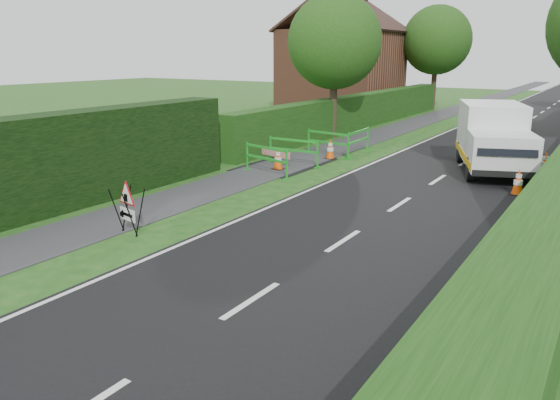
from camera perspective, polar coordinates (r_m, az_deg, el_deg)
The scene contains 20 objects.
ground at distance 10.16m, azimuth -18.15°, elevation -8.85°, with size 120.00×120.00×0.00m, color #164513.
road_surface at distance 41.26m, azimuth 25.55°, elevation 8.15°, with size 6.00×90.00×0.02m, color black.
footpath at distance 42.26m, azimuth 18.09°, elevation 9.01°, with size 2.00×90.00×0.02m, color #2D2D30.
hedge_west_far at distance 30.66m, azimuth 8.22°, elevation 7.51°, with size 1.00×24.00×1.80m, color #14380F.
house_west at distance 39.77m, azimuth 6.49°, elevation 13.48°, with size 7.50×7.40×7.88m.
tree_nw at distance 26.61m, azimuth 5.74°, elevation 16.13°, with size 4.40×4.40×6.70m.
tree_fw at distance 41.54m, azimuth 16.07°, elevation 15.75°, with size 4.80×4.80×7.24m.
triangle_sign at distance 12.71m, azimuth -15.78°, elevation -0.32°, with size 0.85×0.85×1.06m.
works_van at distance 20.22m, azimuth 21.40°, elevation 6.20°, with size 3.52×5.35×2.29m.
traffic_cone_0 at distance 17.18m, azimuth 23.63°, elevation 1.75°, with size 0.38×0.38×0.79m.
traffic_cone_1 at distance 20.49m, azimuth 25.97°, elevation 3.48°, with size 0.38×0.38×0.79m.
traffic_cone_2 at distance 21.46m, azimuth 25.47°, elevation 4.01°, with size 0.38×0.38×0.79m.
traffic_cone_3 at distance 19.21m, azimuth -0.21°, elevation 4.33°, with size 0.38×0.38×0.79m.
traffic_cone_4 at distance 21.28m, azimuth 5.28°, elevation 5.34°, with size 0.38×0.38×0.79m.
ped_barrier_0 at distance 18.36m, azimuth -1.46°, elevation 4.58°, with size 2.08×0.86×1.00m.
ped_barrier_1 at distance 19.98m, azimuth 1.41°, elevation 5.45°, with size 2.06×0.35×1.00m.
ped_barrier_2 at distance 21.85m, azimuth 5.02°, elevation 6.23°, with size 2.09×0.73×1.00m.
ped_barrier_3 at distance 22.42m, azimuth 8.22°, elevation 6.36°, with size 0.41×2.07×1.00m.
redwhite_plank at distance 20.05m, azimuth -0.46°, elevation 3.65°, with size 1.50×0.04×0.25m, color red.
hatchback_car at distance 31.02m, azimuth 22.39°, elevation 7.87°, with size 1.58×3.92×1.34m, color silver.
Camera 1 is at (7.33, -5.78, 4.00)m, focal length 35.00 mm.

